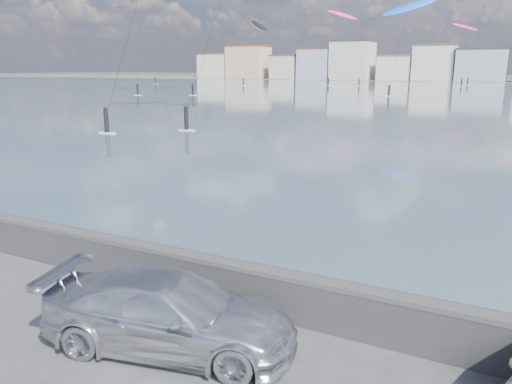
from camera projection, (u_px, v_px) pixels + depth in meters
ground at (101, 357)px, 8.74m from camera, size 700.00×700.00×0.00m
bay_water at (479, 96)px, 87.59m from camera, size 500.00×177.00×0.00m
far_shore_strip at (501, 81)px, 181.09m from camera, size 500.00×60.00×0.00m
seawall at (188, 271)px, 10.93m from camera, size 400.00×0.36×1.08m
far_buildings at (506, 63)px, 166.97m from camera, size 240.79×13.26×14.60m
car_silver at (169, 312)px, 8.91m from camera, size 4.91×2.84×1.34m
kitesurfer_0 at (343, 16)px, 136.46m from camera, size 8.54×11.41×20.59m
kitesurfer_5 at (259, 26)px, 140.95m from camera, size 8.88×15.48×18.54m
kitesurfer_16 at (465, 28)px, 143.57m from camera, size 8.74×14.36×17.59m
kitesurfer_17 at (409, 9)px, 87.05m from camera, size 9.86×9.74×17.26m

